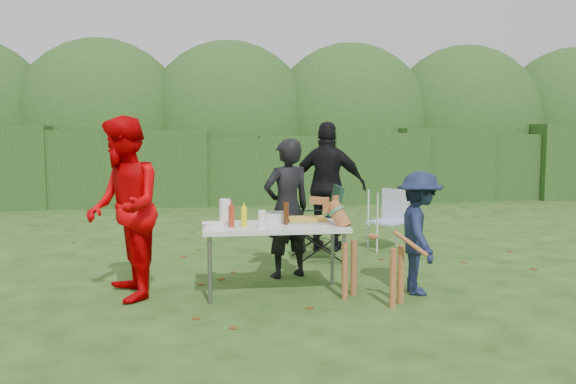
{
  "coord_description": "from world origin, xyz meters",
  "views": [
    {
      "loc": [
        -0.69,
        -6.28,
        1.75
      ],
      "look_at": [
        0.29,
        0.75,
        1.0
      ],
      "focal_mm": 38.0,
      "sensor_mm": 36.0,
      "label": 1
    }
  ],
  "objects": [
    {
      "name": "lawn_chair",
      "position": [
        1.94,
        2.12,
        0.43
      ],
      "size": [
        0.72,
        0.72,
        0.87
      ],
      "primitive_type": null,
      "rotation": [
        0.0,
        0.0,
        3.85
      ],
      "color": "#4577DA",
      "rests_on": "ground"
    },
    {
      "name": "person_red_jacket",
      "position": [
        -1.49,
        0.01,
        0.94
      ],
      "size": [
        0.91,
        1.06,
        1.87
      ],
      "primitive_type": "imported",
      "rotation": [
        0.0,
        0.0,
        -1.32
      ],
      "color": "#D00004",
      "rests_on": "ground"
    },
    {
      "name": "beer_bottle",
      "position": [
        0.17,
        -0.03,
        0.86
      ],
      "size": [
        0.06,
        0.06,
        0.24
      ],
      "primitive_type": "cylinder",
      "color": "#47230F",
      "rests_on": "folding_table"
    },
    {
      "name": "folding_table",
      "position": [
        0.05,
        -0.03,
        0.69
      ],
      "size": [
        1.5,
        0.7,
        0.74
      ],
      "color": "silver",
      "rests_on": "ground"
    },
    {
      "name": "shrub_backdrop",
      "position": [
        0.0,
        9.6,
        1.6
      ],
      "size": [
        20.0,
        2.6,
        3.2
      ],
      "primitive_type": "ellipsoid",
      "color": "#3D6628",
      "rests_on": "ground"
    },
    {
      "name": "ketchup_bottle",
      "position": [
        -0.41,
        -0.13,
        0.85
      ],
      "size": [
        0.06,
        0.06,
        0.22
      ],
      "primitive_type": "cylinder",
      "color": "#A6331E",
      "rests_on": "folding_table"
    },
    {
      "name": "cup_stack",
      "position": [
        -0.11,
        -0.22,
        0.83
      ],
      "size": [
        0.08,
        0.08,
        0.18
      ],
      "primitive_type": "cylinder",
      "color": "white",
      "rests_on": "folding_table"
    },
    {
      "name": "pasta_bowl",
      "position": [
        0.08,
        0.19,
        0.79
      ],
      "size": [
        0.26,
        0.26,
        0.1
      ],
      "primitive_type": "cylinder",
      "color": "silver",
      "rests_on": "folding_table"
    },
    {
      "name": "camping_chair",
      "position": [
        0.8,
        1.54,
        0.5
      ],
      "size": [
        0.65,
        0.65,
        1.0
      ],
      "primitive_type": null,
      "rotation": [
        0.0,
        0.0,
        3.1
      ],
      "color": "#163625",
      "rests_on": "ground"
    },
    {
      "name": "ground",
      "position": [
        0.0,
        0.0,
        0.0
      ],
      "size": [
        80.0,
        80.0,
        0.0
      ],
      "primitive_type": "plane",
      "color": "#1E4211"
    },
    {
      "name": "dog",
      "position": [
        0.99,
        -0.44,
        0.51
      ],
      "size": [
        1.07,
        1.03,
        1.01
      ],
      "primitive_type": null,
      "rotation": [
        0.0,
        0.0,
        2.4
      ],
      "color": "#A45E33",
      "rests_on": "ground"
    },
    {
      "name": "paper_towel_roll",
      "position": [
        -0.47,
        0.12,
        0.87
      ],
      "size": [
        0.12,
        0.12,
        0.26
      ],
      "primitive_type": "cylinder",
      "color": "white",
      "rests_on": "folding_table"
    },
    {
      "name": "plate_stack",
      "position": [
        -0.59,
        -0.13,
        0.77
      ],
      "size": [
        0.24,
        0.24,
        0.05
      ],
      "primitive_type": "cylinder",
      "color": "white",
      "rests_on": "folding_table"
    },
    {
      "name": "hedge_row",
      "position": [
        0.0,
        8.0,
        0.85
      ],
      "size": [
        22.0,
        1.4,
        1.7
      ],
      "primitive_type": "cube",
      "color": "#23471C",
      "rests_on": "ground"
    },
    {
      "name": "focaccia_bread",
      "position": [
        0.4,
        0.08,
        0.78
      ],
      "size": [
        0.4,
        0.26,
        0.04
      ],
      "primitive_type": "cube",
      "color": "gold",
      "rests_on": "food_tray"
    },
    {
      "name": "person_black_puffy",
      "position": [
        1.07,
        2.16,
        0.92
      ],
      "size": [
        1.17,
        0.8,
        1.84
      ],
      "primitive_type": "imported",
      "rotation": [
        0.0,
        0.0,
        2.79
      ],
      "color": "black",
      "rests_on": "ground"
    },
    {
      "name": "mustard_bottle",
      "position": [
        -0.28,
        -0.12,
        0.84
      ],
      "size": [
        0.06,
        0.06,
        0.2
      ],
      "primitive_type": "cylinder",
      "color": "#FFED0F",
      "rests_on": "folding_table"
    },
    {
      "name": "person_cook",
      "position": [
        0.28,
        0.7,
        0.81
      ],
      "size": [
        0.69,
        0.57,
        1.63
      ],
      "primitive_type": "imported",
      "rotation": [
        0.0,
        0.0,
        3.49
      ],
      "color": "black",
      "rests_on": "ground"
    },
    {
      "name": "food_tray",
      "position": [
        0.4,
        0.08,
        0.75
      ],
      "size": [
        0.45,
        0.3,
        0.02
      ],
      "primitive_type": "cube",
      "color": "#B7B7BA",
      "rests_on": "folding_table"
    },
    {
      "name": "child",
      "position": [
        1.56,
        -0.22,
        0.65
      ],
      "size": [
        0.6,
        0.9,
        1.3
      ],
      "primitive_type": "imported",
      "rotation": [
        0.0,
        0.0,
        1.42
      ],
      "color": "#172040",
      "rests_on": "ground"
    }
  ]
}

